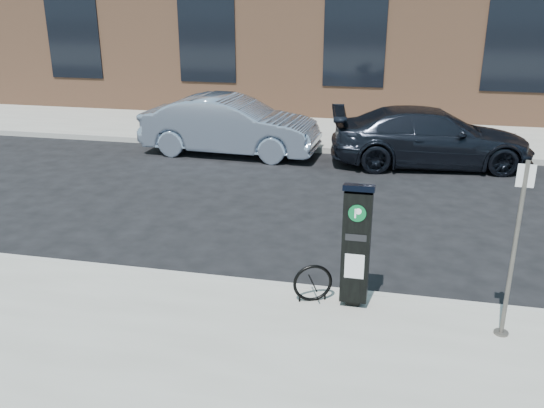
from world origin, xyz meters
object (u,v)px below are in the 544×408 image
(sign_pole, at_px, (514,252))
(bike_rack, at_px, (313,283))
(car_silver, at_px, (230,125))
(car_dark, at_px, (431,137))
(parking_kiosk, at_px, (356,244))

(sign_pole, xyz_separation_m, bike_rack, (-2.43, 0.32, -0.85))
(sign_pole, relative_size, car_silver, 0.47)
(sign_pole, height_order, car_dark, sign_pole)
(parking_kiosk, height_order, sign_pole, sign_pole)
(bike_rack, relative_size, car_dark, 0.11)
(parking_kiosk, bearing_deg, sign_pole, -10.74)
(parking_kiosk, height_order, bike_rack, parking_kiosk)
(sign_pole, distance_m, bike_rack, 2.59)
(parking_kiosk, bearing_deg, bike_rack, -174.74)
(sign_pole, bearing_deg, car_dark, 97.61)
(car_dark, bearing_deg, bike_rack, 159.05)
(sign_pole, height_order, bike_rack, sign_pole)
(parking_kiosk, bearing_deg, car_silver, 117.52)
(parking_kiosk, height_order, car_silver, parking_kiosk)
(car_silver, bearing_deg, sign_pole, -141.57)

